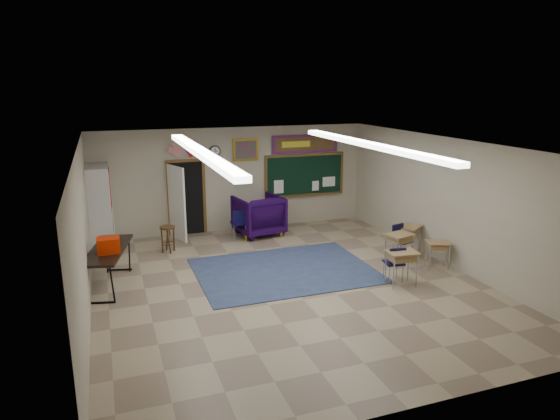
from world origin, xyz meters
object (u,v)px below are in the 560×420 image
object	(u,v)px
wingback_armchair	(259,215)
student_desk_front_right	(410,238)
student_desk_front_left	(399,247)
wooden_stool	(168,239)
folding_table	(109,266)

from	to	relation	value
wingback_armchair	student_desk_front_right	bearing A→B (deg)	128.05
student_desk_front_left	wingback_armchair	bearing A→B (deg)	110.71
student_desk_front_left	wooden_stool	xyz separation A→B (m)	(-5.07, 2.75, -0.07)
student_desk_front_right	wooden_stool	size ratio (longest dim) A/B	1.10
wingback_armchair	student_desk_front_left	size ratio (longest dim) A/B	1.66
wingback_armchair	wooden_stool	world-z (taller)	wingback_armchair
student_desk_front_right	wooden_stool	xyz separation A→B (m)	(-5.76, 2.16, -0.05)
student_desk_front_left	folding_table	world-z (taller)	folding_table
folding_table	wooden_stool	distance (m)	2.35
wooden_stool	folding_table	bearing A→B (deg)	-128.26
student_desk_front_left	student_desk_front_right	xyz separation A→B (m)	(0.69, 0.60, -0.02)
student_desk_front_right	wooden_stool	bearing A→B (deg)	124.59
student_desk_front_right	folding_table	world-z (taller)	folding_table
wingback_armchair	student_desk_front_right	world-z (taller)	wingback_armchair
student_desk_front_right	folding_table	distance (m)	7.23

